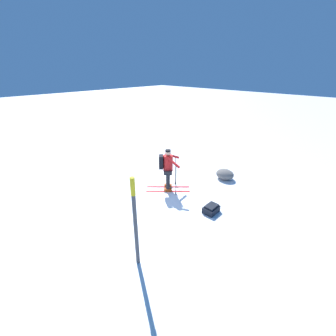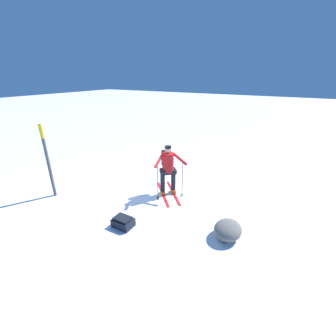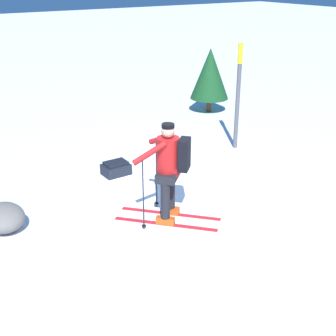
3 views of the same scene
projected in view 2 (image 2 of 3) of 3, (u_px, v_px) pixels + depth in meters
ground_plane at (145, 194)px, 7.52m from camera, size 80.00×80.00×0.00m
skier at (168, 167)px, 7.23m from camera, size 1.57×1.51×1.67m
dropped_backpack at (123, 222)px, 5.91m from camera, size 0.40×0.54×0.28m
trail_marker at (47, 156)px, 6.94m from camera, size 0.11×0.11×2.38m
rock_boulder at (228, 230)px, 5.48m from camera, size 0.78×0.66×0.43m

